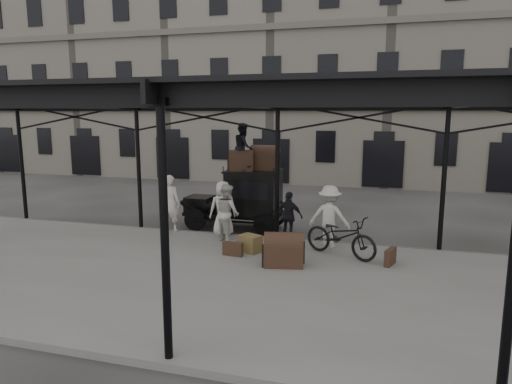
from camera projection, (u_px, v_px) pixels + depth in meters
ground at (261, 260)px, 13.14m from camera, size 120.00×120.00×0.00m
platform at (239, 282)px, 11.24m from camera, size 28.00×8.00×0.15m
canopy at (242, 95)px, 10.73m from camera, size 22.50×9.00×4.74m
building_frontage at (336, 68)px, 29.01m from camera, size 64.00×8.00×14.00m
taxi at (245, 197)px, 16.46m from camera, size 3.65×1.55×2.18m
porter_left at (170, 203)px, 15.66m from camera, size 0.74×0.50×1.97m
porter_midleft at (227, 212)px, 14.49m from camera, size 1.13×1.10×1.83m
porter_centre at (223, 208)px, 15.15m from camera, size 1.06×0.95×1.83m
porter_official at (289, 216)px, 14.57m from camera, size 0.98×0.57×1.57m
porter_right at (329, 217)px, 13.72m from camera, size 1.28×0.80×1.91m
bicycle at (341, 236)px, 12.94m from camera, size 2.37×1.68×1.18m
porter_roof at (244, 147)px, 16.06m from camera, size 0.82×0.94×1.67m
steamer_trunk_roof_near at (241, 162)px, 16.03m from camera, size 0.95×0.74×0.61m
steamer_trunk_roof_far at (265, 160)px, 16.24m from camera, size 1.03×0.65×0.74m
steamer_trunk_platform at (284, 252)px, 12.16m from camera, size 1.14×0.83×0.76m
wicker_hamper at (250, 243)px, 13.40m from camera, size 0.73×0.66×0.50m
suitcase_upright at (390, 257)px, 12.23m from camera, size 0.33×0.62×0.45m
suitcase_flat at (233, 249)px, 13.03m from camera, size 0.61×0.23×0.40m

